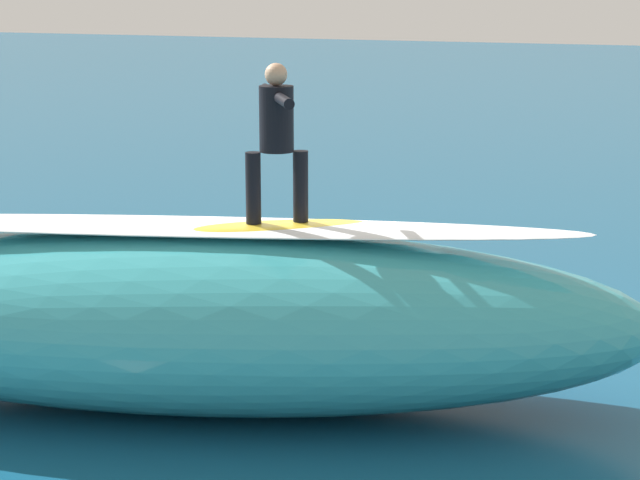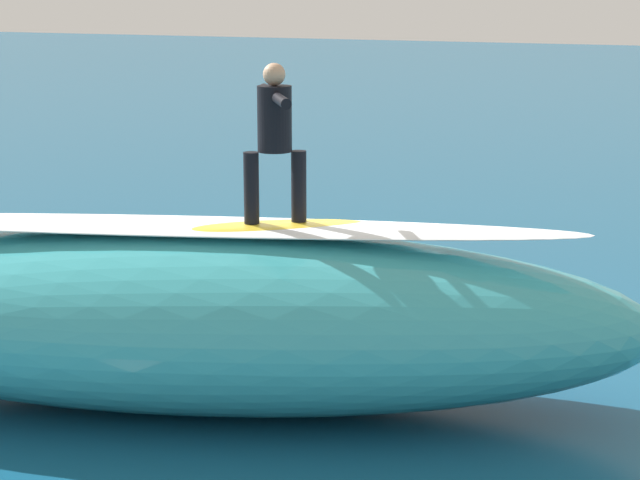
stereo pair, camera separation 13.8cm
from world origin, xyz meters
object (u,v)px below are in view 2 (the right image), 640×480
Objects in this scene: surfboard_riding at (276,227)px; surfer_paddling at (364,299)px; surfer_riding at (275,131)px; surfboard_paddling at (354,311)px.

surfboard_riding is 1.04× the size of surfer_paddling.
surfer_riding is at bearing 89.64° from surfer_paddling.
surfer_paddling is at bearing -118.02° from surfer_riding.
surfboard_paddling is at bearing -115.71° from surfboard_riding.
surfboard_riding is at bearing 89.64° from surfer_paddling.
surfboard_paddling is 0.22m from surfer_paddling.
surfboard_paddling is (0.35, -3.31, -2.76)m from surfer_riding.
surfboard_riding is at bearing 91.96° from surfboard_paddling.
surfer_riding is 0.86× the size of surfer_paddling.
surfboard_paddling is (0.35, -3.31, -1.82)m from surfboard_riding.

